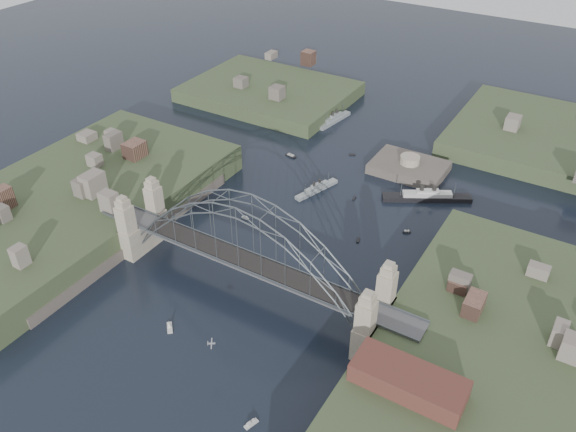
# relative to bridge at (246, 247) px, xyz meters

# --- Properties ---
(ground) EXTENTS (500.00, 500.00, 0.00)m
(ground) POSITION_rel_bridge_xyz_m (0.00, 0.00, -12.32)
(ground) COLOR black
(ground) RESTS_ON ground
(bridge) EXTENTS (84.00, 13.80, 24.60)m
(bridge) POSITION_rel_bridge_xyz_m (0.00, 0.00, 0.00)
(bridge) COLOR #4E4E51
(bridge) RESTS_ON ground
(shore_west) EXTENTS (50.50, 90.00, 12.00)m
(shore_west) POSITION_rel_bridge_xyz_m (-57.32, 0.00, -10.35)
(shore_west) COLOR #374629
(shore_west) RESTS_ON ground
(shore_east) EXTENTS (50.50, 90.00, 12.00)m
(shore_east) POSITION_rel_bridge_xyz_m (57.32, 0.00, -10.35)
(shore_east) COLOR #374629
(shore_east) RESTS_ON ground
(headland_nw) EXTENTS (60.00, 45.00, 9.00)m
(headland_nw) POSITION_rel_bridge_xyz_m (-55.00, 95.00, -11.82)
(headland_nw) COLOR #374629
(headland_nw) RESTS_ON ground
(headland_ne) EXTENTS (70.00, 55.00, 9.50)m
(headland_ne) POSITION_rel_bridge_xyz_m (50.00, 110.00, -11.57)
(headland_ne) COLOR #374629
(headland_ne) RESTS_ON ground
(fort_island) EXTENTS (22.00, 16.00, 9.40)m
(fort_island) POSITION_rel_bridge_xyz_m (12.00, 70.00, -12.66)
(fort_island) COLOR #4F4740
(fort_island) RESTS_ON ground
(wharf_shed) EXTENTS (20.00, 8.00, 4.00)m
(wharf_shed) POSITION_rel_bridge_xyz_m (44.00, -14.00, -2.32)
(wharf_shed) COLOR #592D26
(wharf_shed) RESTS_ON shore_east
(naval_cruiser_near) EXTENTS (6.59, 15.43, 4.65)m
(naval_cruiser_near) POSITION_rel_bridge_xyz_m (-6.87, 45.55, -11.60)
(naval_cruiser_near) COLOR #949B9D
(naval_cruiser_near) RESTS_ON ground
(naval_cruiser_far) EXTENTS (4.73, 17.11, 5.72)m
(naval_cruiser_far) POSITION_rel_bridge_xyz_m (-23.72, 89.14, -11.43)
(naval_cruiser_far) COLOR #949B9D
(naval_cruiser_far) RESTS_ON ground
(ocean_liner) EXTENTS (23.63, 15.60, 6.20)m
(ocean_liner) POSITION_rel_bridge_xyz_m (22.32, 57.77, -11.36)
(ocean_liner) COLOR black
(ocean_liner) RESTS_ON ground
(aeroplane) EXTENTS (1.80, 2.44, 0.41)m
(aeroplane) POSITION_rel_bridge_xyz_m (7.64, -23.33, -4.75)
(aeroplane) COLOR #A5A8AC
(small_boat_a) EXTENTS (2.17, 0.76, 1.43)m
(small_boat_a) POSITION_rel_bridge_xyz_m (-16.79, 23.13, -12.04)
(small_boat_a) COLOR silver
(small_boat_a) RESTS_ON ground
(small_boat_b) EXTENTS (1.23, 2.14, 0.45)m
(small_boat_b) POSITION_rel_bridge_xyz_m (13.97, 30.07, -12.17)
(small_boat_b) COLOR silver
(small_boat_b) RESTS_ON ground
(small_boat_c) EXTENTS (3.04, 3.10, 2.38)m
(small_boat_c) POSITION_rel_bridge_xyz_m (-7.33, -19.14, -11.61)
(small_boat_c) COLOR silver
(small_boat_c) RESTS_ON ground
(small_boat_d) EXTENTS (2.12, 1.61, 1.43)m
(small_boat_d) POSITION_rel_bridge_xyz_m (23.40, 39.95, -12.04)
(small_boat_d) COLOR silver
(small_boat_d) RESTS_ON ground
(small_boat_e) EXTENTS (3.88, 1.91, 1.43)m
(small_boat_e) POSITION_rel_bridge_xyz_m (-24.03, 59.42, -12.04)
(small_boat_e) COLOR silver
(small_boat_e) RESTS_ON ground
(small_boat_f) EXTENTS (0.74, 1.80, 0.45)m
(small_boat_f) POSITION_rel_bridge_xyz_m (4.43, 47.44, -12.17)
(small_boat_f) COLOR silver
(small_boat_f) RESTS_ON ground
(small_boat_g) EXTENTS (1.70, 2.93, 1.43)m
(small_boat_g) POSITION_rel_bridge_xyz_m (21.20, -29.90, -12.04)
(small_boat_g) COLOR silver
(small_boat_g) RESTS_ON ground
(small_boat_h) EXTENTS (2.15, 1.68, 0.45)m
(small_boat_h) POSITION_rel_bridge_xyz_m (-7.46, 70.51, -12.17)
(small_boat_h) COLOR silver
(small_boat_h) RESTS_ON ground
(small_boat_i) EXTENTS (2.23, 2.32, 0.45)m
(small_boat_i) POSITION_rel_bridge_xyz_m (27.40, 19.89, -12.17)
(small_boat_i) COLOR silver
(small_boat_i) RESTS_ON ground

